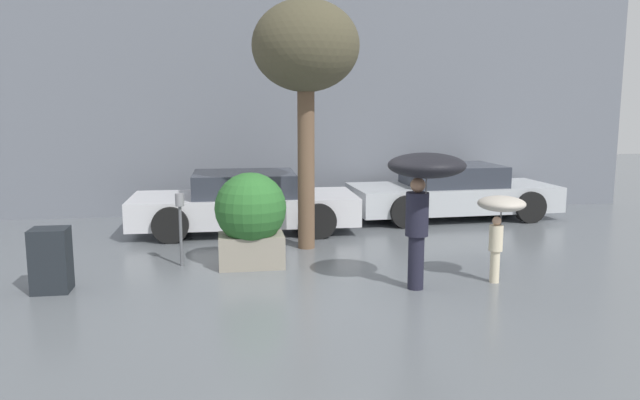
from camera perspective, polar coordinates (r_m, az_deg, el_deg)
ground_plane at (r=8.70m, az=-1.95°, el=-8.60°), size 40.00×40.00×0.00m
building_facade at (r=14.76m, az=-5.13°, el=10.46°), size 18.00×0.30×6.00m
planter_box at (r=9.99m, az=-6.35°, el=-1.50°), size 1.14×1.14×1.52m
person_adult at (r=8.64m, az=9.53°, el=1.82°), size 1.06×1.06×1.94m
person_child at (r=9.41m, az=16.16°, el=-1.09°), size 0.69×0.69×1.27m
parked_car_near at (r=12.78m, az=-6.92°, el=-0.28°), size 4.54×2.12×1.20m
parked_car_far at (r=14.47m, az=12.00°, el=0.68°), size 4.65×2.21×1.20m
street_tree at (r=11.06m, az=-1.32°, el=13.42°), size 1.87×1.87×4.37m
parking_meter at (r=10.18m, az=-12.67°, el=-1.24°), size 0.14×0.14×1.18m
newspaper_box at (r=9.46m, az=-23.39°, el=-5.07°), size 0.50×0.44×0.90m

